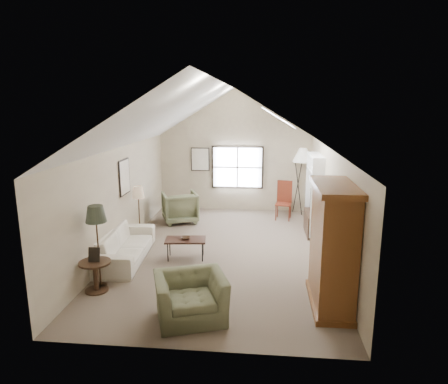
# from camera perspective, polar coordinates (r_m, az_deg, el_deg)

# --- Properties ---
(room_shell) EXTENTS (5.01, 8.01, 4.00)m
(room_shell) POSITION_cam_1_polar(r_m,az_deg,el_deg) (9.18, -0.25, 10.53)
(room_shell) COLOR #716151
(room_shell) RESTS_ON ground
(window) EXTENTS (1.72, 0.08, 1.42)m
(window) POSITION_cam_1_polar(r_m,az_deg,el_deg) (13.28, 1.94, 3.55)
(window) COLOR black
(window) RESTS_ON room_shell
(skylight) EXTENTS (0.80, 1.20, 0.52)m
(skylight) POSITION_cam_1_polar(r_m,az_deg,el_deg) (10.04, 7.82, 10.66)
(skylight) COLOR white
(skylight) RESTS_ON room_shell
(wall_art) EXTENTS (1.97, 3.71, 0.88)m
(wall_art) POSITION_cam_1_polar(r_m,az_deg,el_deg) (11.56, -8.57, 3.45)
(wall_art) COLOR black
(wall_art) RESTS_ON room_shell
(armoire) EXTENTS (0.60, 1.50, 2.20)m
(armoire) POSITION_cam_1_polar(r_m,az_deg,el_deg) (7.26, 15.27, -7.51)
(armoire) COLOR brown
(armoire) RESTS_ON ground
(tv_alcove) EXTENTS (0.32, 1.30, 2.10)m
(tv_alcove) POSITION_cam_1_polar(r_m,az_deg,el_deg) (11.08, 12.76, -0.17)
(tv_alcove) COLOR white
(tv_alcove) RESTS_ON ground
(media_console) EXTENTS (0.34, 1.18, 0.60)m
(media_console) POSITION_cam_1_polar(r_m,az_deg,el_deg) (11.29, 12.45, -4.38)
(media_console) COLOR #382316
(media_console) RESTS_ON ground
(tv_panel) EXTENTS (0.05, 0.90, 0.55)m
(tv_panel) POSITION_cam_1_polar(r_m,az_deg,el_deg) (11.13, 12.60, -1.32)
(tv_panel) COLOR black
(tv_panel) RESTS_ON media_console
(sofa) EXTENTS (1.10, 2.46, 0.70)m
(sofa) POSITION_cam_1_polar(r_m,az_deg,el_deg) (9.53, -14.07, -7.34)
(sofa) COLOR white
(sofa) RESTS_ON ground
(armchair_near) EXTENTS (1.42, 1.33, 0.75)m
(armchair_near) POSITION_cam_1_polar(r_m,az_deg,el_deg) (6.91, -4.81, -14.74)
(armchair_near) COLOR #656848
(armchair_near) RESTS_ON ground
(armchair_far) EXTENTS (1.29, 1.31, 0.92)m
(armchair_far) POSITION_cam_1_polar(r_m,az_deg,el_deg) (12.14, -6.31, -2.16)
(armchair_far) COLOR #636748
(armchair_far) RESTS_ON ground
(coffee_table) EXTENTS (0.98, 0.61, 0.47)m
(coffee_table) POSITION_cam_1_polar(r_m,az_deg,el_deg) (9.38, -5.48, -8.07)
(coffee_table) COLOR #331C15
(coffee_table) RESTS_ON ground
(bowl) EXTENTS (0.24, 0.24, 0.05)m
(bowl) POSITION_cam_1_polar(r_m,az_deg,el_deg) (9.29, -5.52, -6.55)
(bowl) COLOR #392117
(bowl) RESTS_ON coffee_table
(side_table) EXTENTS (0.64, 0.64, 0.60)m
(side_table) POSITION_cam_1_polar(r_m,az_deg,el_deg) (8.17, -17.84, -11.40)
(side_table) COLOR #3E2819
(side_table) RESTS_ON ground
(side_chair) EXTENTS (0.53, 0.53, 1.19)m
(side_chair) POSITION_cam_1_polar(r_m,az_deg,el_deg) (12.43, 8.51, -1.23)
(side_chair) COLOR maroon
(side_chair) RESTS_ON ground
(tripod_lamp) EXTENTS (0.68, 0.68, 2.18)m
(tripod_lamp) POSITION_cam_1_polar(r_m,az_deg,el_deg) (13.12, 11.04, 1.60)
(tripod_lamp) COLOR silver
(tripod_lamp) RESTS_ON ground
(dark_lamp) EXTENTS (0.43, 0.43, 1.68)m
(dark_lamp) POSITION_cam_1_polar(r_m,az_deg,el_deg) (8.14, -17.55, -7.38)
(dark_lamp) COLOR #24291D
(dark_lamp) RESTS_ON ground
(tan_lamp) EXTENTS (0.32, 0.32, 1.51)m
(tan_lamp) POSITION_cam_1_polar(r_m,az_deg,el_deg) (10.49, -12.02, -3.08)
(tan_lamp) COLOR tan
(tan_lamp) RESTS_ON ground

